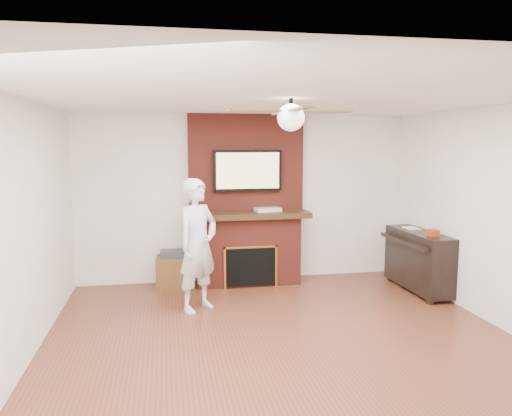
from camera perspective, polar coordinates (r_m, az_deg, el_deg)
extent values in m
cube|color=#552919|center=(5.28, 3.76, -16.82)|extent=(5.36, 5.86, 0.18)
cube|color=white|center=(4.84, 4.04, 13.47)|extent=(5.36, 5.86, 0.18)
cube|color=silver|center=(7.64, -1.39, 1.23)|extent=(5.36, 0.18, 2.50)
cube|color=silver|center=(2.34, 21.98, -13.98)|extent=(5.36, 0.18, 2.50)
cube|color=silver|center=(4.94, -26.70, -3.04)|extent=(0.18, 5.86, 2.50)
cube|color=maroon|center=(7.43, -0.95, -4.81)|extent=(1.50, 0.50, 1.00)
cube|color=black|center=(7.31, -0.92, -0.72)|extent=(1.78, 0.64, 0.08)
cube|color=maroon|center=(7.42, -1.17, 5.22)|extent=(1.70, 0.20, 1.42)
cube|color=black|center=(7.23, -0.61, -6.75)|extent=(0.70, 0.06, 0.55)
cube|color=#BF8C2D|center=(7.16, -0.61, -4.51)|extent=(0.78, 0.02, 0.03)
cube|color=#BF8C2D|center=(7.17, -3.58, -6.88)|extent=(0.03, 0.02, 0.61)
cube|color=#BF8C2D|center=(7.30, 2.32, -6.62)|extent=(0.03, 0.02, 0.61)
cube|color=black|center=(7.28, -0.98, 4.31)|extent=(1.00, 0.07, 0.60)
cube|color=#D9C072|center=(7.24, -0.93, 4.29)|extent=(0.92, 0.01, 0.52)
cylinder|color=black|center=(4.83, 4.02, 11.58)|extent=(0.04, 0.04, 0.14)
sphere|color=white|center=(4.82, 4.01, 10.28)|extent=(0.26, 0.26, 0.26)
cube|color=black|center=(4.92, 7.81, 10.88)|extent=(0.55, 0.11, 0.01)
cube|color=black|center=(5.14, 3.08, 10.78)|extent=(0.11, 0.55, 0.01)
cube|color=black|center=(4.75, 0.09, 11.06)|extent=(0.55, 0.11, 0.01)
cube|color=black|center=(4.51, 5.09, 11.23)|extent=(0.11, 0.55, 0.01)
imported|color=silver|center=(6.22, -6.67, -4.23)|extent=(0.72, 0.70, 1.65)
cube|color=#553518|center=(7.38, -9.44, -7.20)|extent=(0.49, 0.49, 0.45)
cube|color=#313133|center=(7.32, -9.49, -5.16)|extent=(0.37, 0.31, 0.09)
cube|color=black|center=(7.41, 18.10, -5.63)|extent=(0.42, 1.31, 0.80)
cube|color=black|center=(6.88, 19.35, -7.55)|extent=(0.06, 0.10, 0.70)
cube|color=black|center=(7.87, 15.16, -5.51)|extent=(0.06, 0.10, 0.70)
cube|color=black|center=(7.25, 16.66, -3.68)|extent=(0.18, 1.20, 0.05)
cube|color=silver|center=(7.55, 17.33, -2.22)|extent=(0.18, 0.25, 0.01)
cube|color=maroon|center=(7.03, 19.61, -2.70)|extent=(0.12, 0.12, 0.09)
cube|color=silver|center=(7.33, 1.35, -0.17)|extent=(0.40, 0.26, 0.05)
cylinder|color=orange|center=(7.33, -1.90, -8.54)|extent=(0.07, 0.07, 0.12)
cylinder|color=#5A8F39|center=(7.41, -1.13, -8.47)|extent=(0.06, 0.06, 0.09)
cylinder|color=beige|center=(7.41, -0.74, -8.37)|extent=(0.08, 0.08, 0.11)
cylinder|color=#2C5986|center=(7.48, 1.39, -8.35)|extent=(0.06, 0.06, 0.09)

